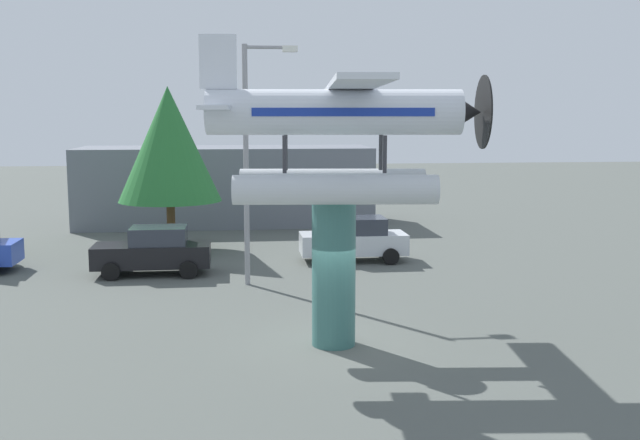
{
  "coord_description": "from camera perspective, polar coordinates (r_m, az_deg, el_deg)",
  "views": [
    {
      "loc": [
        -2.45,
        -18.23,
        5.79
      ],
      "look_at": [
        0.0,
        3.0,
        2.78
      ],
      "focal_mm": 41.98,
      "sensor_mm": 36.0,
      "label": 1
    }
  ],
  "objects": [
    {
      "name": "ground_plane",
      "position": [
        19.28,
        1.04,
        -9.46
      ],
      "size": [
        140.0,
        140.0,
        0.0
      ],
      "primitive_type": "plane",
      "color": "#515651"
    },
    {
      "name": "display_pedestal",
      "position": [
        18.81,
        1.05,
        -4.06
      ],
      "size": [
        1.1,
        1.1,
        3.71
      ],
      "primitive_type": "cylinder",
      "color": "#386B66",
      "rests_on": "ground"
    },
    {
      "name": "floatplane_monument",
      "position": [
        18.4,
        1.49,
        6.73
      ],
      "size": [
        7.01,
        10.46,
        4.0
      ],
      "rotation": [
        0.0,
        0.0,
        -0.1
      ],
      "color": "silver",
      "rests_on": "display_pedestal"
    },
    {
      "name": "car_mid_black",
      "position": [
        27.94,
        -12.55,
        -2.3
      ],
      "size": [
        4.2,
        2.02,
        1.76
      ],
      "rotation": [
        0.0,
        0.0,
        3.14
      ],
      "color": "black",
      "rests_on": "ground"
    },
    {
      "name": "car_far_silver",
      "position": [
        29.79,
        2.66,
        -1.47
      ],
      "size": [
        4.2,
        2.02,
        1.76
      ],
      "rotation": [
        0.0,
        0.0,
        3.14
      ],
      "color": "silver",
      "rests_on": "ground"
    },
    {
      "name": "streetlight_primary",
      "position": [
        25.33,
        -5.24,
        5.5
      ],
      "size": [
        1.84,
        0.28,
        8.11
      ],
      "color": "gray",
      "rests_on": "ground"
    },
    {
      "name": "storefront_building",
      "position": [
        40.4,
        -7.19,
        2.64
      ],
      "size": [
        15.34,
        5.19,
        4.09
      ],
      "primitive_type": "cube",
      "color": "slate",
      "rests_on": "ground"
    },
    {
      "name": "tree_east",
      "position": [
        32.33,
        -11.45,
        5.68
      ],
      "size": [
        4.36,
        4.36,
        6.99
      ],
      "color": "brown",
      "rests_on": "ground"
    }
  ]
}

